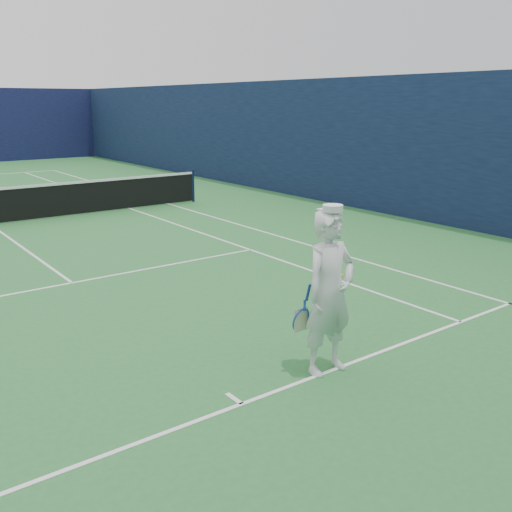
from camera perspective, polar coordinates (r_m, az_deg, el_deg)
The scene contains 1 object.
tennis_player at distance 6.98m, azimuth 7.37°, elevation -3.65°, with size 0.81×0.50×2.11m.
Camera 1 is at (-3.28, -16.56, 3.27)m, focal length 40.00 mm.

